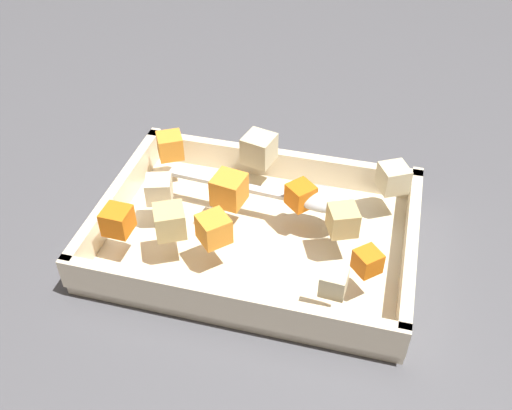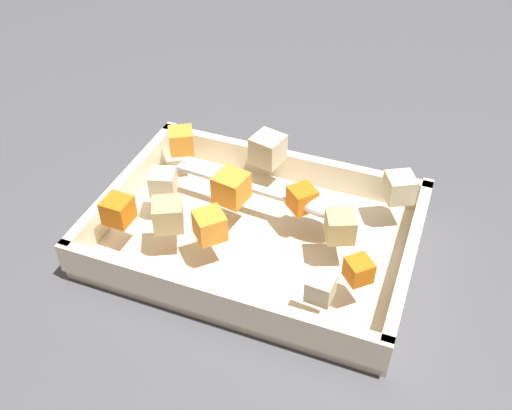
% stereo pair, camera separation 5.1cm
% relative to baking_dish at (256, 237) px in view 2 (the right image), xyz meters
% --- Properties ---
extents(ground_plane, '(4.00, 4.00, 0.00)m').
position_rel_baking_dish_xyz_m(ground_plane, '(0.01, -0.00, -0.01)').
color(ground_plane, '#4C4C51').
extents(baking_dish, '(0.34, 0.24, 0.05)m').
position_rel_baking_dish_xyz_m(baking_dish, '(0.00, 0.00, 0.00)').
color(baking_dish, beige).
rests_on(baking_dish, ground_plane).
extents(carrot_chunk_corner_se, '(0.04, 0.04, 0.03)m').
position_rel_baking_dish_xyz_m(carrot_chunk_corner_se, '(0.03, 0.05, 0.05)').
color(carrot_chunk_corner_se, orange).
rests_on(carrot_chunk_corner_se, baking_dish).
extents(carrot_chunk_mid_right, '(0.04, 0.04, 0.03)m').
position_rel_baking_dish_xyz_m(carrot_chunk_mid_right, '(-0.04, -0.02, 0.05)').
color(carrot_chunk_mid_right, orange).
rests_on(carrot_chunk_mid_right, baking_dish).
extents(carrot_chunk_back_center, '(0.04, 0.04, 0.03)m').
position_rel_baking_dish_xyz_m(carrot_chunk_back_center, '(0.03, -0.01, 0.05)').
color(carrot_chunk_back_center, orange).
rests_on(carrot_chunk_back_center, baking_dish).
extents(carrot_chunk_near_left, '(0.03, 0.03, 0.02)m').
position_rel_baking_dish_xyz_m(carrot_chunk_near_left, '(-0.12, 0.05, 0.05)').
color(carrot_chunk_near_left, orange).
rests_on(carrot_chunk_near_left, baking_dish).
extents(carrot_chunk_far_left, '(0.04, 0.04, 0.03)m').
position_rel_baking_dish_xyz_m(carrot_chunk_far_left, '(0.12, -0.07, 0.05)').
color(carrot_chunk_far_left, orange).
rests_on(carrot_chunk_far_left, baking_dish).
extents(carrot_chunk_mid_left, '(0.03, 0.03, 0.03)m').
position_rel_baking_dish_xyz_m(carrot_chunk_mid_left, '(0.13, 0.06, 0.05)').
color(carrot_chunk_mid_left, orange).
rests_on(carrot_chunk_mid_left, baking_dish).
extents(potato_chunk_front_center, '(0.04, 0.04, 0.03)m').
position_rel_baking_dish_xyz_m(potato_chunk_front_center, '(-0.09, 0.00, 0.05)').
color(potato_chunk_front_center, tan).
rests_on(potato_chunk_front_center, baking_dish).
extents(potato_chunk_corner_nw, '(0.04, 0.04, 0.03)m').
position_rel_baking_dish_xyz_m(potato_chunk_corner_nw, '(-0.14, -0.08, 0.05)').
color(potato_chunk_corner_nw, beige).
rests_on(potato_chunk_corner_nw, baking_dish).
extents(potato_chunk_far_right, '(0.03, 0.03, 0.03)m').
position_rel_baking_dish_xyz_m(potato_chunk_far_right, '(0.11, 0.01, 0.05)').
color(potato_chunk_far_right, beige).
rests_on(potato_chunk_far_right, baking_dish).
extents(potato_chunk_corner_sw, '(0.02, 0.02, 0.02)m').
position_rel_baking_dish_xyz_m(potato_chunk_corner_sw, '(-0.10, 0.09, 0.05)').
color(potato_chunk_corner_sw, beige).
rests_on(potato_chunk_corner_sw, baking_dish).
extents(potato_chunk_heap_top, '(0.04, 0.04, 0.03)m').
position_rel_baking_dish_xyz_m(potato_chunk_heap_top, '(0.08, 0.05, 0.05)').
color(potato_chunk_heap_top, tan).
rests_on(potato_chunk_heap_top, baking_dish).
extents(potato_chunk_corner_ne, '(0.04, 0.04, 0.03)m').
position_rel_baking_dish_xyz_m(potato_chunk_corner_ne, '(0.02, -0.09, 0.05)').
color(potato_chunk_corner_ne, beige).
rests_on(potato_chunk_corner_ne, baking_dish).
extents(serving_spoon, '(0.21, 0.04, 0.02)m').
position_rel_baking_dish_xyz_m(serving_spoon, '(-0.05, -0.03, 0.04)').
color(serving_spoon, silver).
rests_on(serving_spoon, baking_dish).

